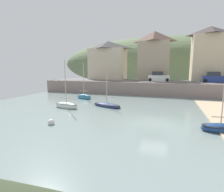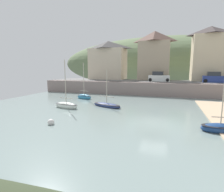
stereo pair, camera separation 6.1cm
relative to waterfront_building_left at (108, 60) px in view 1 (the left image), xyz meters
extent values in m
cube|color=gray|center=(13.30, -25.20, -7.00)|extent=(48.00, 40.00, 0.06)
cube|color=gray|center=(13.30, -8.20, -5.77)|extent=(48.00, 2.40, 2.40)
cube|color=#606060|center=(13.30, -4.50, -4.62)|extent=(48.00, 9.00, 0.10)
ellipsoid|color=#5F724D|center=(12.05, 30.00, -0.24)|extent=(80.00, 44.00, 19.25)
cube|color=beige|center=(0.00, 0.00, -1.01)|extent=(8.14, 5.98, 7.13)
pyramid|color=#444140|center=(0.00, 0.00, 3.50)|extent=(8.44, 6.28, 1.88)
cube|color=tan|center=(10.90, 0.00, -0.40)|extent=(6.60, 5.24, 8.34)
pyramid|color=brown|center=(10.90, 0.00, 4.93)|extent=(6.90, 5.54, 2.32)
cube|color=beige|center=(21.92, 0.00, 0.03)|extent=(6.58, 5.31, 9.21)
pyramid|color=#433A3A|center=(21.92, 0.00, 5.50)|extent=(6.88, 5.61, 1.71)
ellipsoid|color=navy|center=(6.77, -20.01, -6.80)|extent=(4.55, 2.75, 0.61)
ellipsoid|color=black|center=(6.77, -20.01, -6.64)|extent=(4.46, 2.69, 0.12)
cylinder|color=#B2A893|center=(6.77, -20.01, -4.32)|extent=(0.09, 0.09, 4.35)
cylinder|color=gray|center=(6.77, -20.01, -5.64)|extent=(2.41, 0.97, 0.07)
ellipsoid|color=navy|center=(18.50, -25.98, -6.74)|extent=(3.11, 1.79, 0.84)
ellipsoid|color=black|center=(18.50, -25.98, -6.51)|extent=(3.05, 1.75, 0.12)
cylinder|color=#B2A893|center=(18.50, -25.98, -3.93)|extent=(0.09, 0.09, 4.77)
cylinder|color=gray|center=(18.50, -25.98, -5.80)|extent=(1.43, 0.27, 0.07)
ellipsoid|color=teal|center=(1.15, -15.42, -6.70)|extent=(2.96, 1.64, 0.98)
ellipsoid|color=black|center=(1.15, -15.42, -6.43)|extent=(2.90, 1.60, 0.12)
cylinder|color=#B2A893|center=(1.15, -15.42, -3.65)|extent=(0.09, 0.09, 5.12)
cylinder|color=gray|center=(1.15, -15.42, -5.68)|extent=(1.71, 0.51, 0.07)
ellipsoid|color=white|center=(2.15, -22.36, -6.71)|extent=(3.54, 1.46, 0.94)
ellipsoid|color=black|center=(2.15, -22.36, -6.45)|extent=(3.47, 1.43, 0.12)
cylinder|color=#B2A893|center=(2.15, -22.36, -3.59)|extent=(0.09, 0.09, 5.30)
cylinder|color=gray|center=(2.15, -22.36, -5.71)|extent=(2.12, 0.39, 0.07)
cube|color=silver|center=(12.39, -4.50, -3.97)|extent=(4.12, 1.75, 1.20)
cube|color=#282D33|center=(12.14, -4.50, -3.02)|extent=(2.12, 1.53, 0.80)
cylinder|color=black|center=(14.04, -3.70, -4.25)|extent=(0.64, 0.22, 0.64)
cylinder|color=black|center=(14.04, -5.30, -4.25)|extent=(0.64, 0.22, 0.64)
cylinder|color=black|center=(10.74, -3.70, -4.25)|extent=(0.64, 0.22, 0.64)
cylinder|color=black|center=(10.74, -5.30, -4.25)|extent=(0.64, 0.22, 0.64)
cube|color=navy|center=(22.35, -4.50, -3.97)|extent=(4.18, 1.90, 1.20)
cube|color=#282D33|center=(22.10, -4.50, -3.02)|extent=(2.17, 1.60, 0.80)
cylinder|color=black|center=(24.00, -3.70, -4.25)|extent=(0.64, 0.22, 0.64)
cylinder|color=black|center=(20.70, -3.70, -4.25)|extent=(0.64, 0.22, 0.64)
cylinder|color=black|center=(20.70, -5.30, -4.25)|extent=(0.64, 0.22, 0.64)
sphere|color=silver|center=(4.53, -28.61, -6.79)|extent=(0.60, 0.60, 0.60)
camera|label=1|loc=(14.46, -41.57, -1.99)|focal=28.54mm
camera|label=2|loc=(14.51, -41.55, -1.99)|focal=28.54mm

